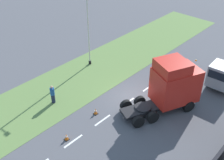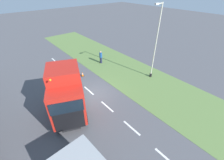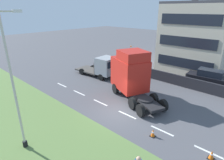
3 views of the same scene
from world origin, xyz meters
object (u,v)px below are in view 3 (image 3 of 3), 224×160
object	(u,v)px
lorry_cab	(131,74)
lamp_post	(16,90)
traffic_cone_trailing	(212,155)
parked_car	(209,79)
flatbed_truck	(104,67)
traffic_cone_lead	(153,133)

from	to	relation	value
lorry_cab	lamp_post	distance (m)	10.55
traffic_cone_trailing	lamp_post	bearing A→B (deg)	126.98
lorry_cab	lamp_post	xyz separation A→B (m)	(-10.43, 0.36, 1.57)
lamp_post	traffic_cone_trailing	world-z (taller)	lamp_post
lorry_cab	parked_car	bearing A→B (deg)	-9.86
traffic_cone_trailing	flatbed_truck	bearing A→B (deg)	68.76
flatbed_truck	traffic_cone_trailing	xyz separation A→B (m)	(-5.64, -14.51, -1.13)
traffic_cone_lead	lamp_post	bearing A→B (deg)	139.22
lorry_cab	lamp_post	bearing A→B (deg)	-158.33
parked_car	lamp_post	distance (m)	19.04
lamp_post	traffic_cone_lead	xyz separation A→B (m)	(6.32, -5.45, -3.62)
lorry_cab	lamp_post	size ratio (longest dim) A/B	0.84
parked_car	traffic_cone_lead	size ratio (longest dim) A/B	7.91
parked_car	traffic_cone_trailing	world-z (taller)	parked_car
flatbed_truck	traffic_cone_lead	size ratio (longest dim) A/B	10.24
lamp_post	traffic_cone_lead	bearing A→B (deg)	-40.78
lorry_cab	flatbed_truck	bearing A→B (deg)	94.34
traffic_cone_lead	traffic_cone_trailing	distance (m)	3.64
flatbed_truck	traffic_cone_lead	world-z (taller)	flatbed_truck
parked_car	flatbed_truck	bearing A→B (deg)	112.72
flatbed_truck	lamp_post	distance (m)	13.83
lorry_cab	traffic_cone_lead	bearing A→B (deg)	-105.24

